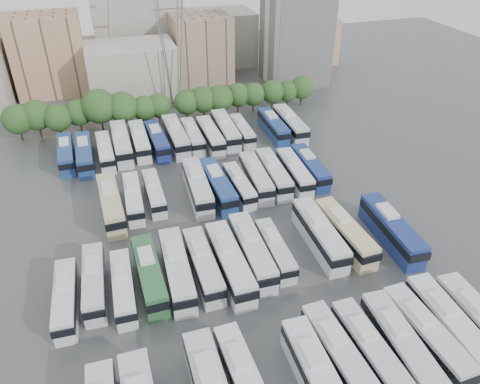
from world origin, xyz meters
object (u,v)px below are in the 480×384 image
object	(u,v)px
bus_r2_s8	(239,185)
bus_r3_s12	(273,126)
bus_r2_s12	(310,167)
bus_r1_s8	(275,250)
bus_r3_s10	(242,131)
bus_r0_s5	(244,380)
bus_r1_s1	(94,282)
bus_r1_s13	(391,229)
bus_r3_s0	(66,154)
apartment_tower	(296,29)
bus_r1_s3	(150,274)
bus_r2_s7	(218,185)
bus_r3_s8	(211,136)
bus_r0_s12	(449,326)
bus_r3_s3	(121,143)
bus_r3_s6	(176,136)
electricity_pylon	(169,21)
bus_r1_s5	(203,265)
bus_r2_s6	(198,186)
bus_r0_s7	(318,379)
bus_r1_s11	(345,232)
bus_r1_s6	(230,263)
bus_r0_s10	(401,346)
bus_r0_s8	(339,356)
bus_r3_s2	(105,151)
bus_r2_s11	(295,172)
bus_r3_s7	(193,136)
bus_r1_s2	(123,287)
bus_r1_s4	(177,269)
bus_r0_s9	(369,350)
bus_r1_s0	(66,299)
bus_r3_s1	(85,154)
bus_r2_s4	(154,193)
bus_r3_s4	(140,141)
bus_r1_s7	(252,251)
bus_r2_s9	(256,177)
bus_r1_s10	(320,234)
bus_r2_s10	(273,173)
bus_r0_s11	(426,335)
bus_r3_s5	(157,140)

from	to	relation	value
bus_r2_s8	bus_r3_s12	xyz separation A→B (m)	(12.93, 18.84, 0.23)
bus_r2_s12	bus_r2_s8	bearing A→B (deg)	-170.81
bus_r1_s8	bus_r3_s10	distance (m)	36.35
bus_r0_s5	bus_r3_s10	distance (m)	55.61
bus_r1_s1	bus_r2_s8	xyz separation A→B (m)	(23.15, 15.95, -0.11)
bus_r1_s13	bus_r3_s0	bearing A→B (deg)	142.11
apartment_tower	bus_r1_s3	size ratio (longest dim) A/B	2.08
bus_r2_s7	bus_r3_s8	bearing A→B (deg)	77.66
bus_r0_s12	bus_r3_s3	world-z (taller)	bus_r3_s3
apartment_tower	bus_r3_s6	size ratio (longest dim) A/B	1.90
electricity_pylon	bus_r2_s8	xyz separation A→B (m)	(3.00, -38.97, -16.97)
bus_r1_s5	bus_r2_s6	world-z (taller)	bus_r2_s6
bus_r0_s7	bus_r1_s11	xyz separation A→B (m)	(13.31, 19.75, 0.02)
bus_r1_s3	bus_r1_s6	xyz separation A→B (m)	(9.92, -1.03, 0.18)
bus_r0_s10	bus_r1_s1	xyz separation A→B (m)	(-29.67, 19.27, -0.21)
bus_r1_s3	bus_r2_s12	xyz separation A→B (m)	(29.71, 18.43, -0.05)
bus_r0_s8	bus_r3_s8	distance (m)	52.58
bus_r1_s11	bus_r2_s6	world-z (taller)	bus_r2_s6
bus_r3_s2	bus_r2_s11	bearing A→B (deg)	-31.18
bus_r3_s6	bus_r3_s7	distance (m)	3.17
bus_r1_s2	bus_r1_s3	xyz separation A→B (m)	(3.27, 1.03, 0.21)
bus_r1_s4	bus_r1_s11	bearing A→B (deg)	3.33
bus_r0_s5	bus_r1_s5	size ratio (longest dim) A/B	0.98
bus_r1_s2	bus_r3_s6	bearing A→B (deg)	71.68
bus_r2_s12	bus_r3_s0	world-z (taller)	bus_r2_s12
bus_r1_s13	bus_r0_s9	bearing A→B (deg)	-125.47
bus_r1_s0	bus_r2_s12	distance (m)	44.03
bus_r1_s6	bus_r1_s8	size ratio (longest dim) A/B	1.26
bus_r1_s3	bus_r3_s3	world-z (taller)	bus_r3_s3
bus_r0_s7	bus_r3_s1	xyz separation A→B (m)	(-20.05, 53.91, -0.06)
bus_r1_s2	bus_r3_s10	xyz separation A→B (m)	(26.38, 36.83, -0.01)
bus_r2_s4	bus_r3_s4	bearing A→B (deg)	89.63
bus_r2_s7	bus_r3_s6	bearing A→B (deg)	97.16
bus_r1_s11	bus_r2_s11	distance (m)	17.34
bus_r1_s7	bus_r2_s9	world-z (taller)	bus_r1_s7
bus_r0_s7	bus_r1_s2	world-z (taller)	bus_r0_s7
bus_r1_s10	bus_r3_s8	xyz separation A→B (m)	(-6.66, 34.04, -0.15)
bus_r2_s10	bus_r3_s12	size ratio (longest dim) A/B	1.02
bus_r0_s11	bus_r3_s0	size ratio (longest dim) A/B	1.07
bus_r3_s3	bus_r3_s5	size ratio (longest dim) A/B	1.09
bus_r1_s10	bus_r3_s6	bearing A→B (deg)	111.47
bus_r0_s8	bus_r3_s8	xyz separation A→B (m)	(-0.06, 52.58, 0.01)
bus_r2_s7	bus_r3_s5	xyz separation A→B (m)	(-6.68, 18.95, -0.10)
bus_r3_s4	bus_r3_s6	distance (m)	6.79
bus_r0_s11	bus_r1_s5	xyz separation A→B (m)	(-19.86, 17.71, -0.06)
bus_r2_s6	bus_r3_s8	size ratio (longest dim) A/B	1.08
electricity_pylon	bus_r1_s5	xyz separation A→B (m)	(-6.97, -55.96, -16.77)
bus_r1_s10	bus_r3_s1	bearing A→B (deg)	132.99
bus_r2_s7	electricity_pylon	bearing A→B (deg)	87.56
bus_r3_s0	bus_r0_s7	bearing A→B (deg)	-68.85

